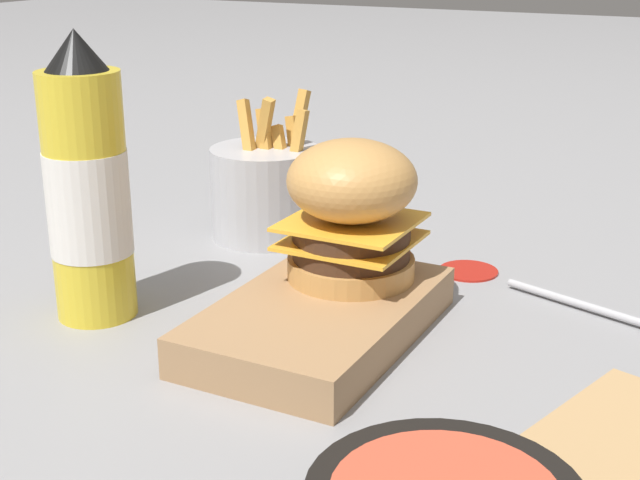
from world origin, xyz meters
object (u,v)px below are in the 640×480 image
Objects in this scene: burger at (349,211)px; ketchup_bottle at (88,191)px; serving_board at (320,319)px; fries_basket at (266,190)px; spoon at (634,320)px.

ketchup_bottle is at bearing 116.67° from burger.
fries_basket is at bearing 40.03° from serving_board.
serving_board is 0.26m from fries_basket.
burger is 0.25m from spoon.
spoon is at bearing -65.99° from ketchup_bottle.
serving_board is at bearing -139.97° from fries_basket.
serving_board reaches higher than spoon.
serving_board is at bearing 179.40° from burger.
serving_board is 0.21m from ketchup_bottle.
spoon is (0.14, -0.22, -0.01)m from serving_board.
fries_basket is at bearing -171.58° from spoon.
spoon is at bearing -99.10° from fries_basket.
spoon is at bearing -58.03° from serving_board.
burger is (0.05, -0.00, 0.08)m from serving_board.
ketchup_bottle reaches higher than spoon.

